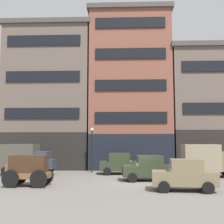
# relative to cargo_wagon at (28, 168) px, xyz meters

# --- Properties ---
(ground_plane) EXTENTS (120.00, 120.00, 0.00)m
(ground_plane) POSITION_rel_cargo_wagon_xyz_m (7.03, 1.96, -1.15)
(ground_plane) COLOR slate
(building_far_left) EXTENTS (9.52, 6.07, 15.57)m
(building_far_left) POSITION_rel_cargo_wagon_xyz_m (-1.92, 12.25, 6.68)
(building_far_left) COLOR black
(building_far_left) RESTS_ON ground_plane
(building_center_left) EXTENTS (8.99, 6.07, 17.06)m
(building_center_left) POSITION_rel_cargo_wagon_xyz_m (6.98, 12.24, 7.43)
(building_center_left) COLOR black
(building_center_left) RESTS_ON ground_plane
(building_center_right) EXTENTS (9.63, 6.07, 12.91)m
(building_center_right) POSITION_rel_cargo_wagon_xyz_m (15.94, 12.25, 5.35)
(building_center_right) COLOR black
(building_center_right) RESTS_ON ground_plane
(cargo_wagon) EXTENTS (2.93, 1.56, 1.98)m
(cargo_wagon) POSITION_rel_cargo_wagon_xyz_m (0.00, 0.00, 0.00)
(cargo_wagon) COLOR brown
(cargo_wagon) RESTS_ON ground_plane
(delivery_truck_near) EXTENTS (4.38, 2.18, 2.62)m
(delivery_truck_near) POSITION_rel_cargo_wagon_xyz_m (13.04, 4.95, 0.28)
(delivery_truck_near) COLOR #7A6B4C
(delivery_truck_near) RESTS_ON ground_plane
(delivery_truck_far) EXTENTS (4.39, 2.21, 2.62)m
(delivery_truck_far) POSITION_rel_cargo_wagon_xyz_m (-2.00, 5.61, 0.28)
(delivery_truck_far) COLOR #333847
(delivery_truck_far) RESTS_ON ground_plane
(sedan_dark) EXTENTS (3.83, 2.12, 1.83)m
(sedan_dark) POSITION_rel_cargo_wagon_xyz_m (9.77, -1.31, -0.23)
(sedan_dark) COLOR #7A6B4C
(sedan_dark) RESTS_ON ground_plane
(sedan_light) EXTENTS (3.80, 2.06, 1.83)m
(sedan_light) POSITION_rel_cargo_wagon_xyz_m (8.01, 2.79, -0.23)
(sedan_light) COLOR #2D3823
(sedan_light) RESTS_ON ground_plane
(sedan_parked_curb) EXTENTS (3.76, 1.98, 1.83)m
(sedan_parked_curb) POSITION_rel_cargo_wagon_xyz_m (5.96, 6.72, -0.23)
(sedan_parked_curb) COLOR #2D3823
(sedan_parked_curb) RESTS_ON ground_plane
(streetlamp_curbside) EXTENTS (0.32, 0.32, 4.12)m
(streetlamp_curbside) POSITION_rel_cargo_wagon_xyz_m (3.29, 8.04, 1.52)
(streetlamp_curbside) COLOR black
(streetlamp_curbside) RESTS_ON ground_plane
(fire_hydrant_curbside) EXTENTS (0.24, 0.24, 0.83)m
(fire_hydrant_curbside) POSITION_rel_cargo_wagon_xyz_m (-3.89, 8.48, -0.72)
(fire_hydrant_curbside) COLOR maroon
(fire_hydrant_curbside) RESTS_ON ground_plane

